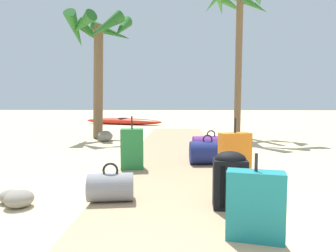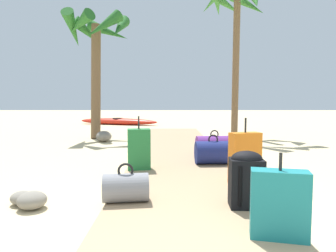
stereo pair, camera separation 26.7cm
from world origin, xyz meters
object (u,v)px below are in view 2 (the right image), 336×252
suitcase_teal (278,204)px  suitcase_green (138,149)px  palm_tree_far_right (234,7)px  kayak (117,121)px  duffel_bag_navy (212,152)px  suitcase_orange (244,158)px  duffel_bag_purple (213,146)px  duffel_bag_grey (124,187)px  backpack_black (245,178)px  palm_tree_far_left (96,40)px

suitcase_teal → suitcase_green: (-1.28, 2.35, 0.05)m
palm_tree_far_right → kayak: bearing=133.6°
suitcase_teal → kayak: (-3.17, 11.92, -0.19)m
duffel_bag_navy → suitcase_orange: bearing=-79.2°
suitcase_orange → kayak: 10.89m
duffel_bag_purple → duffel_bag_navy: bearing=-100.2°
duffel_bag_navy → palm_tree_far_right: bearing=73.9°
duffel_bag_grey → suitcase_teal: 1.53m
suitcase_green → duffel_bag_grey: bearing=-89.8°
palm_tree_far_right → duffel_bag_grey: bearing=-111.1°
duffel_bag_navy → kayak: duffel_bag_navy is taller
duffel_bag_grey → duffel_bag_navy: duffel_bag_navy is taller
duffel_bag_purple → backpack_black: bearing=-92.3°
duffel_bag_grey → suitcase_teal: size_ratio=0.77×
duffel_bag_grey → palm_tree_far_left: (-1.66, 6.11, 2.67)m
backpack_black → suitcase_green: suitcase_green is taller
duffel_bag_navy → suitcase_green: suitcase_green is taller
suitcase_teal → kayak: size_ratio=0.17×
duffel_bag_purple → kayak: size_ratio=0.18×
backpack_black → duffel_bag_navy: bearing=90.7°
kayak → palm_tree_far_right: bearing=-46.4°
duffel_bag_purple → palm_tree_far_left: bearing=130.7°
suitcase_teal → kayak: bearing=104.9°
duffel_bag_navy → duffel_bag_purple: (0.14, 0.76, 0.00)m
backpack_black → duffel_bag_purple: 2.81m
suitcase_teal → palm_tree_far_right: palm_tree_far_right is taller
backpack_black → kayak: 11.66m
duffel_bag_navy → duffel_bag_purple: 0.77m
duffel_bag_grey → suitcase_green: suitcase_green is taller
suitcase_orange → duffel_bag_purple: (-0.09, 1.94, -0.13)m
duffel_bag_navy → palm_tree_far_left: size_ratio=0.16×
palm_tree_far_left → palm_tree_far_right: bearing=5.1°
duffel_bag_navy → suitcase_teal: suitcase_teal is taller
suitcase_orange → palm_tree_far_right: size_ratio=0.17×
duffel_bag_grey → duffel_bag_purple: duffel_bag_purple is taller
duffel_bag_navy → kayak: size_ratio=0.15×
backpack_black → suitcase_orange: bearing=76.9°
suitcase_green → palm_tree_far_right: (2.50, 4.96, 3.56)m
duffel_bag_purple → suitcase_orange: bearing=-87.4°
duffel_bag_grey → duffel_bag_purple: bearing=63.6°
duffel_bag_grey → suitcase_orange: bearing=26.8°
duffel_bag_navy → palm_tree_far_left: (-2.84, 4.22, 2.63)m
suitcase_orange → palm_tree_far_left: bearing=119.6°
duffel_bag_grey → palm_tree_far_left: 6.87m
backpack_black → palm_tree_far_left: (-2.86, 6.26, 2.52)m
suitcase_orange → backpack_black: suitcase_orange is taller
duffel_bag_grey → backpack_black: (1.20, -0.16, 0.14)m
suitcase_teal → duffel_bag_purple: size_ratio=0.93×
suitcase_orange → duffel_bag_navy: bearing=100.8°
suitcase_teal → palm_tree_far_left: palm_tree_far_left is taller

